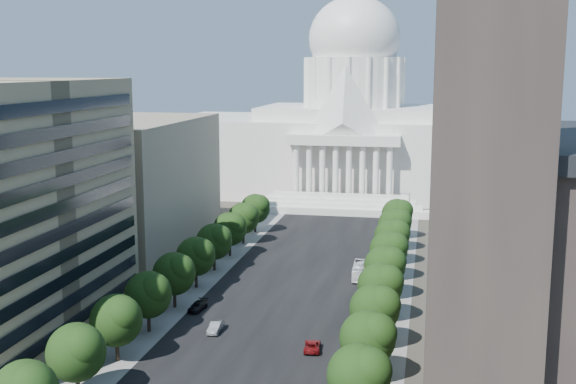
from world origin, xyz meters
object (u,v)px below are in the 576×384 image
Objects in this scene: car_silver at (216,327)px; city_bus at (359,271)px; car_dark_b at (198,306)px; car_red at (312,346)px.

city_bus reaches higher than car_silver.
city_bus reaches higher than car_dark_b.
car_silver is 39.93m from city_bus.
car_silver is 17.09m from car_red.
car_red is at bearing -16.46° from car_silver.
car_dark_b reaches higher than car_red.
city_bus is at bearing 50.88° from car_dark_b.
city_bus is (25.72, 25.43, 0.68)m from car_dark_b.
car_dark_b is at bearing 122.09° from car_silver.
car_silver is 0.95× the size of car_red.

